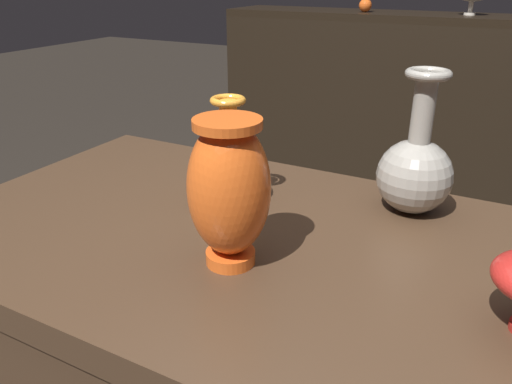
% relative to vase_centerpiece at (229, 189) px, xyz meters
% --- Properties ---
extents(back_display_shelf, '(2.60, 0.40, 0.99)m').
position_rel_vase_centerpiece_xyz_m(back_display_shelf, '(0.04, 2.29, -0.42)').
color(back_display_shelf, black).
rests_on(back_display_shelf, ground_plane).
extents(vase_centerpiece, '(0.12, 0.12, 0.22)m').
position_rel_vase_centerpiece_xyz_m(vase_centerpiece, '(0.00, 0.00, 0.00)').
color(vase_centerpiece, '#E55B1E').
rests_on(vase_centerpiece, display_plinth).
extents(vase_left_accent, '(0.13, 0.13, 0.25)m').
position_rel_vase_centerpiece_xyz_m(vase_left_accent, '(0.20, 0.30, -0.04)').
color(vase_left_accent, gray).
rests_on(vase_left_accent, display_plinth).
extents(vase_right_accent, '(0.11, 0.11, 0.20)m').
position_rel_vase_centerpiece_xyz_m(vase_right_accent, '(-0.11, 0.19, -0.05)').
color(vase_right_accent, orange).
rests_on(vase_right_accent, display_plinth).
extents(shelf_vase_left, '(0.07, 0.07, 0.12)m').
position_rel_vase_centerpiece_xyz_m(shelf_vase_left, '(-0.48, 2.23, 0.11)').
color(shelf_vase_left, '#E55B1E').
rests_on(shelf_vase_left, back_display_shelf).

